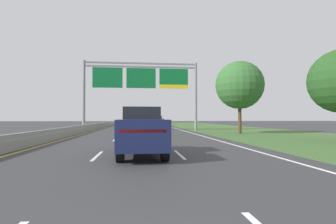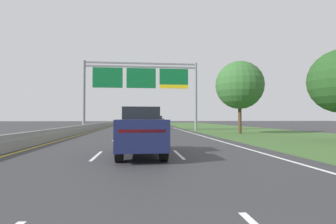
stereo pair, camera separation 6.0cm
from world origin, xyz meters
name	(u,v)px [view 1 (the left image)]	position (x,y,z in m)	size (l,w,h in m)	color
ground_plane	(139,130)	(0.00, 35.00, 0.00)	(220.00, 220.00, 0.00)	#333335
lane_striping	(139,130)	(0.00, 34.54, 0.00)	(11.96, 106.00, 0.01)	white
grass_verge_right	(236,130)	(13.95, 35.00, 0.01)	(14.00, 110.00, 0.02)	#3D602D
median_barrier_concrete	(89,128)	(-6.60, 35.00, 0.35)	(0.60, 110.00, 0.85)	gray
overhead_sign_gantry	(141,81)	(0.30, 33.31, 6.52)	(15.06, 0.42, 9.15)	gray
pickup_truck_navy	(142,131)	(0.12, 10.55, 1.07)	(2.04, 5.41, 2.20)	#161E47
car_darkgreen_centre_lane_sedan	(138,122)	(-0.10, 50.87, 0.82)	(1.94, 4.45, 1.57)	#193D23
car_gold_right_lane_sedan	(159,123)	(3.64, 45.59, 0.82)	(1.85, 4.41, 1.57)	#A38438
car_grey_centre_lane_sedan	(141,126)	(0.23, 28.99, 0.82)	(1.92, 4.44, 1.57)	slate
car_silver_right_lane_suv	(157,121)	(3.87, 53.70, 1.10)	(1.97, 4.73, 2.11)	#B2B5BA
car_blue_centre_lane_suv	(138,121)	(-0.10, 43.45, 1.10)	(1.99, 4.74, 2.11)	navy
roadside_tree_mid	(240,85)	(10.83, 25.86, 5.23)	(5.17, 5.17, 7.83)	#4C3823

